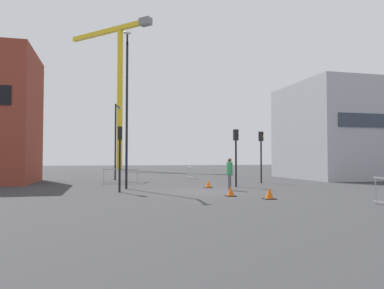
{
  "coord_description": "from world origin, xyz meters",
  "views": [
    {
      "loc": [
        -5.63,
        -19.6,
        1.81
      ],
      "look_at": [
        0.0,
        3.23,
        2.72
      ],
      "focal_mm": 34.33,
      "sensor_mm": 36.0,
      "label": 1
    }
  ],
  "objects": [
    {
      "name": "traffic_cone_orange",
      "position": [
        0.83,
        2.34,
        0.22
      ],
      "size": [
        0.48,
        0.48,
        0.49
      ],
      "color": "black",
      "rests_on": "ground"
    },
    {
      "name": "traffic_light_near",
      "position": [
        2.73,
        2.55,
        2.49
      ],
      "size": [
        0.29,
        0.39,
        3.68
      ],
      "color": "black",
      "rests_on": "ground"
    },
    {
      "name": "traffic_light_far",
      "position": [
        -4.68,
        0.53,
        2.4
      ],
      "size": [
        0.25,
        0.37,
        3.54
      ],
      "color": "black",
      "rests_on": "ground"
    },
    {
      "name": "ground",
      "position": [
        0.0,
        0.0,
        0.0
      ],
      "size": [
        160.0,
        160.0,
        0.0
      ],
      "primitive_type": "plane",
      "color": "#333335"
    },
    {
      "name": "traffic_cone_on_verge",
      "position": [
        0.43,
        -2.83,
        0.22
      ],
      "size": [
        0.49,
        0.49,
        0.49
      ],
      "color": "black",
      "rests_on": "ground"
    },
    {
      "name": "streetlamp_tall",
      "position": [
        -4.2,
        2.44,
        5.2
      ],
      "size": [
        0.44,
        2.13,
        8.91
      ],
      "color": "black",
      "rests_on": "ground"
    },
    {
      "name": "streetlamp_short",
      "position": [
        -4.44,
        12.3,
        3.89
      ],
      "size": [
        0.71,
        1.82,
        6.46
      ],
      "color": "#232326",
      "rests_on": "ground"
    },
    {
      "name": "safety_barrier_right_run",
      "position": [
        -4.31,
        7.01,
        0.56
      ],
      "size": [
        2.6,
        0.08,
        1.08
      ],
      "color": "#9EA0A5",
      "rests_on": "ground"
    },
    {
      "name": "construction_crane",
      "position": [
        -3.13,
        40.34,
        15.51
      ],
      "size": [
        12.61,
        12.89,
        23.53
      ],
      "color": "yellow",
      "rests_on": "ground"
    },
    {
      "name": "pedestrian_walking",
      "position": [
        1.5,
        0.3,
        1.08
      ],
      "size": [
        0.34,
        0.34,
        1.85
      ],
      "color": "#4C4C51",
      "rests_on": "ground"
    },
    {
      "name": "traffic_cone_by_barrier",
      "position": [
        1.68,
        -4.44,
        0.24
      ],
      "size": [
        0.52,
        0.52,
        0.53
      ],
      "color": "black",
      "rests_on": "ground"
    },
    {
      "name": "office_block",
      "position": [
        17.26,
        9.95,
        4.29
      ],
      "size": [
        12.15,
        9.63,
        8.58
      ],
      "color": "#A8AAB2",
      "rests_on": "ground"
    },
    {
      "name": "traffic_light_island",
      "position": [
        5.85,
        5.54,
        2.57
      ],
      "size": [
        0.33,
        0.39,
        3.81
      ],
      "color": "#232326",
      "rests_on": "ground"
    },
    {
      "name": "safety_barrier_mid_span",
      "position": [
        2.35,
        13.32,
        0.56
      ],
      "size": [
        0.16,
        2.47,
        1.08
      ],
      "color": "#B2B5BA",
      "rests_on": "ground"
    }
  ]
}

